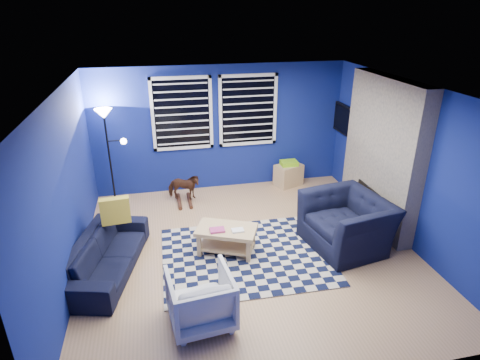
# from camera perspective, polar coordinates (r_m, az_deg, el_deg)

# --- Properties ---
(floor) EXTENTS (5.00, 5.00, 0.00)m
(floor) POSITION_cam_1_polar(r_m,az_deg,el_deg) (6.34, 1.36, -10.03)
(floor) COLOR tan
(floor) RESTS_ON ground
(ceiling) EXTENTS (5.00, 5.00, 0.00)m
(ceiling) POSITION_cam_1_polar(r_m,az_deg,el_deg) (5.37, 1.62, 12.73)
(ceiling) COLOR white
(ceiling) RESTS_ON wall_back
(wall_back) EXTENTS (5.00, 0.00, 5.00)m
(wall_back) POSITION_cam_1_polar(r_m,az_deg,el_deg) (8.05, -2.76, 7.29)
(wall_back) COLOR navy
(wall_back) RESTS_ON floor
(wall_left) EXTENTS (0.00, 5.00, 5.00)m
(wall_left) POSITION_cam_1_polar(r_m,az_deg,el_deg) (5.73, -23.59, -1.74)
(wall_left) COLOR navy
(wall_left) RESTS_ON floor
(wall_right) EXTENTS (0.00, 5.00, 5.00)m
(wall_right) POSITION_cam_1_polar(r_m,az_deg,el_deg) (6.75, 22.59, 2.15)
(wall_right) COLOR navy
(wall_right) RESTS_ON floor
(fireplace) EXTENTS (0.65, 2.00, 2.50)m
(fireplace) POSITION_cam_1_polar(r_m,az_deg,el_deg) (7.08, 19.38, 3.15)
(fireplace) COLOR gray
(fireplace) RESTS_ON floor
(window_left) EXTENTS (1.17, 0.06, 1.42)m
(window_left) POSITION_cam_1_polar(r_m,az_deg,el_deg) (7.84, -8.24, 9.27)
(window_left) COLOR black
(window_left) RESTS_ON wall_back
(window_right) EXTENTS (1.17, 0.06, 1.42)m
(window_right) POSITION_cam_1_polar(r_m,az_deg,el_deg) (8.03, 1.17, 9.86)
(window_right) COLOR black
(window_right) RESTS_ON wall_back
(tv) EXTENTS (0.07, 1.00, 0.58)m
(tv) POSITION_cam_1_polar(r_m,az_deg,el_deg) (8.31, 14.88, 8.11)
(tv) COLOR black
(tv) RESTS_ON wall_right
(rug) EXTENTS (2.54, 2.05, 0.02)m
(rug) POSITION_cam_1_polar(r_m,az_deg,el_deg) (6.23, 0.80, -10.66)
(rug) COLOR black
(rug) RESTS_ON floor
(sofa) EXTENTS (2.00, 1.18, 0.55)m
(sofa) POSITION_cam_1_polar(r_m,az_deg,el_deg) (6.08, -18.44, -9.99)
(sofa) COLOR black
(sofa) RESTS_ON floor
(armchair_big) EXTENTS (1.43, 1.30, 0.81)m
(armchair_big) POSITION_cam_1_polar(r_m,az_deg,el_deg) (6.49, 14.93, -5.86)
(armchair_big) COLOR black
(armchair_big) RESTS_ON floor
(armchair_bent) EXTENTS (0.81, 0.83, 0.69)m
(armchair_bent) POSITION_cam_1_polar(r_m,az_deg,el_deg) (4.95, -5.63, -16.43)
(armchair_bent) COLOR gray
(armchair_bent) RESTS_ON floor
(rocking_horse) EXTENTS (0.43, 0.67, 0.53)m
(rocking_horse) POSITION_cam_1_polar(r_m,az_deg,el_deg) (7.70, -8.03, -0.99)
(rocking_horse) COLOR #4B2A18
(rocking_horse) RESTS_ON floor
(coffee_table) EXTENTS (1.02, 0.83, 0.45)m
(coffee_table) POSITION_cam_1_polar(r_m,az_deg,el_deg) (6.15, -1.94, -7.81)
(coffee_table) COLOR tan
(coffee_table) RESTS_ON rug
(cabinet) EXTENTS (0.64, 0.54, 0.54)m
(cabinet) POSITION_cam_1_polar(r_m,az_deg,el_deg) (8.49, 6.91, 0.79)
(cabinet) COLOR tan
(cabinet) RESTS_ON floor
(floor_lamp) EXTENTS (0.50, 0.31, 1.83)m
(floor_lamp) POSITION_cam_1_polar(r_m,az_deg,el_deg) (7.65, -18.45, 7.16)
(floor_lamp) COLOR black
(floor_lamp) RESTS_ON floor
(throw_pillow) EXTENTS (0.43, 0.16, 0.40)m
(throw_pillow) POSITION_cam_1_polar(r_m,az_deg,el_deg) (6.17, -17.32, -4.19)
(throw_pillow) COLOR gold
(throw_pillow) RESTS_ON sofa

